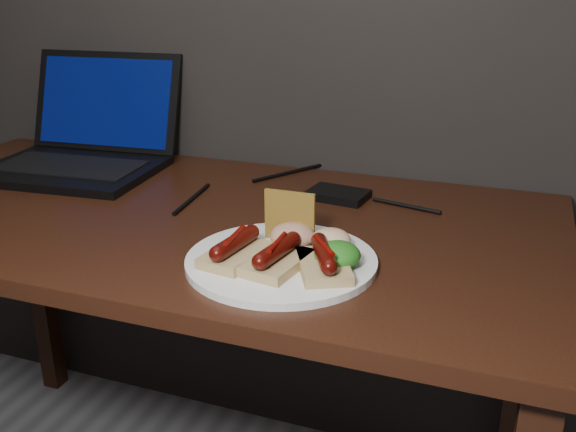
{
  "coord_description": "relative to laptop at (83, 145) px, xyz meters",
  "views": [
    {
      "loc": [
        0.58,
        0.38,
        1.17
      ],
      "look_at": [
        0.26,
        1.25,
        0.82
      ],
      "focal_mm": 40.0,
      "sensor_mm": 36.0,
      "label": 1
    }
  ],
  "objects": [
    {
      "name": "desk",
      "position": [
        0.36,
        -0.19,
        -0.14
      ],
      "size": [
        1.4,
        0.7,
        0.75
      ],
      "color": "#371B0D",
      "rests_on": "ground"
    },
    {
      "name": "laptop",
      "position": [
        0.0,
        0.0,
        0.0
      ],
      "size": [
        0.41,
        0.39,
        0.25
      ],
      "color": "black",
      "rests_on": "desk"
    },
    {
      "name": "hard_drive",
      "position": [
        0.62,
        -0.02,
        -0.04
      ],
      "size": [
        0.13,
        0.09,
        0.02
      ],
      "primitive_type": "cube",
      "rotation": [
        0.0,
        0.0,
        -0.13
      ],
      "color": "black",
      "rests_on": "desk"
    },
    {
      "name": "desk_cables",
      "position": [
        0.33,
        -0.03,
        -0.05
      ],
      "size": [
        1.0,
        0.43,
        0.01
      ],
      "color": "black",
      "rests_on": "desk"
    },
    {
      "name": "plate",
      "position": [
        0.62,
        -0.35,
        -0.04
      ],
      "size": [
        0.35,
        0.35,
        0.01
      ],
      "primitive_type": "cylinder",
      "rotation": [
        0.0,
        0.0,
        0.18
      ],
      "color": "white",
      "rests_on": "desk"
    },
    {
      "name": "bread_sausage_left",
      "position": [
        0.56,
        -0.38,
        -0.02
      ],
      "size": [
        0.09,
        0.12,
        0.04
      ],
      "color": "tan",
      "rests_on": "plate"
    },
    {
      "name": "bread_sausage_center",
      "position": [
        0.63,
        -0.38,
        -0.02
      ],
      "size": [
        0.09,
        0.13,
        0.04
      ],
      "color": "tan",
      "rests_on": "plate"
    },
    {
      "name": "bread_sausage_right",
      "position": [
        0.7,
        -0.37,
        -0.02
      ],
      "size": [
        0.11,
        0.13,
        0.04
      ],
      "color": "tan",
      "rests_on": "plate"
    },
    {
      "name": "crispbread",
      "position": [
        0.61,
        -0.28,
        0.0
      ],
      "size": [
        0.08,
        0.01,
        0.08
      ],
      "primitive_type": "cube",
      "color": "#AA822E",
      "rests_on": "plate"
    },
    {
      "name": "salad_greens",
      "position": [
        0.71,
        -0.35,
        -0.02
      ],
      "size": [
        0.07,
        0.07,
        0.04
      ],
      "primitive_type": "ellipsoid",
      "color": "#165A12",
      "rests_on": "plate"
    },
    {
      "name": "salsa_mound",
      "position": [
        0.62,
        -0.3,
        -0.02
      ],
      "size": [
        0.07,
        0.07,
        0.04
      ],
      "primitive_type": "ellipsoid",
      "color": "maroon",
      "rests_on": "plate"
    },
    {
      "name": "coleslaw_mound",
      "position": [
        0.68,
        -0.29,
        -0.02
      ],
      "size": [
        0.06,
        0.06,
        0.04
      ],
      "primitive_type": "ellipsoid",
      "color": "beige",
      "rests_on": "plate"
    }
  ]
}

